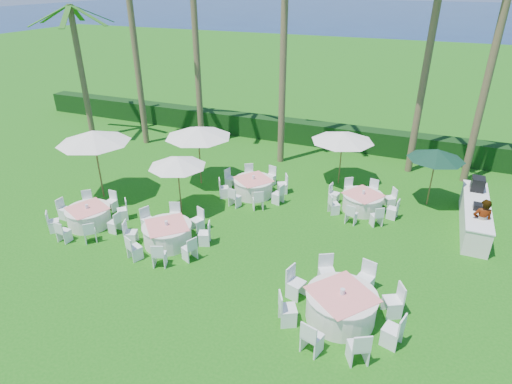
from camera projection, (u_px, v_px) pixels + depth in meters
ground at (180, 252)px, 14.62m from camera, size 120.00×120.00×0.00m
hedge at (290, 130)px, 24.25m from camera, size 34.00×1.00×1.20m
ocean at (412, 17)px, 98.83m from camera, size 260.00×260.00×0.00m
banquet_table_a at (89, 216)px, 16.03m from camera, size 2.83×2.83×0.87m
banquet_table_b at (168, 234)px, 14.90m from camera, size 2.92×2.92×0.91m
banquet_table_c at (341, 306)px, 11.57m from camera, size 3.37×3.37×1.02m
banquet_table_e at (253, 187)px, 18.26m from camera, size 2.93×2.93×0.90m
banquet_table_f at (362, 202)px, 17.07m from camera, size 2.82×2.82×0.86m
umbrella_a at (93, 137)px, 17.07m from camera, size 2.92×2.92×2.95m
umbrella_b at (177, 162)px, 16.15m from camera, size 2.22×2.22×2.37m
umbrella_c at (198, 132)px, 18.37m from camera, size 2.90×2.90×2.68m
umbrella_d at (343, 137)px, 18.48m from camera, size 2.75×2.75×2.44m
umbrella_green at (437, 154)px, 16.67m from camera, size 2.21×2.21×2.43m
buffet_table at (475, 214)px, 15.85m from camera, size 0.90×4.24×1.51m
staff_person at (481, 222)px, 14.69m from camera, size 0.70×0.52×1.74m
palm_a at (133, 33)px, 21.59m from camera, size 4.15×4.40×10.77m
palm_b at (196, 42)px, 21.61m from camera, size 4.36×4.27×9.95m
palm_c at (284, 20)px, 18.78m from camera, size 4.41×4.08×12.43m
palm_d at (426, 65)px, 18.46m from camera, size 4.41×4.04×9.04m
palm_e at (490, 69)px, 17.45m from camera, size 4.30×4.33×9.12m
palm_f at (81, 67)px, 23.34m from camera, size 4.40×3.96×7.16m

